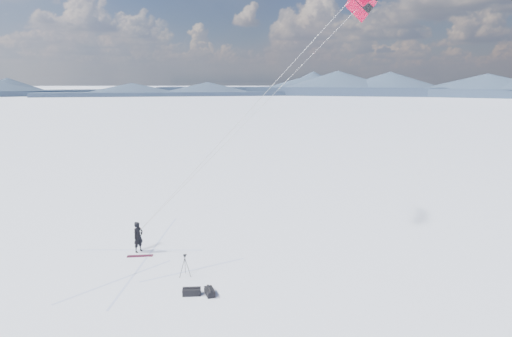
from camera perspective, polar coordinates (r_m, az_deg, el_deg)
The scene contains 8 objects.
ground at distance 24.08m, azimuth -11.37°, elevation -13.50°, with size 1800.00×1800.00×0.00m, color white.
horizon_hills at distance 22.93m, azimuth -11.68°, elevation -6.25°, with size 704.00×705.94×8.14m.
snow_tracks at distance 25.33m, azimuth -14.84°, elevation -12.36°, with size 13.93×9.84×0.01m.
snowkiter at distance 27.28m, azimuth -15.32°, elevation -10.63°, with size 0.68×0.45×1.87m, color black.
snowboard at distance 26.58m, azimuth -15.21°, elevation -11.18°, with size 1.49×0.28×0.04m, color maroon.
tripod at distance 23.29m, azimuth -9.45°, elevation -12.20°, with size 0.57×0.62×1.22m.
gear_bag_a at distance 21.64m, azimuth -8.58°, elevation -15.91°, with size 0.96×0.80×0.39m.
gear_bag_b at distance 21.55m, azimuth -6.19°, elevation -16.01°, with size 0.84×0.82×0.36m.
Camera 1 is at (13.83, -16.93, 10.10)m, focal length 30.00 mm.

